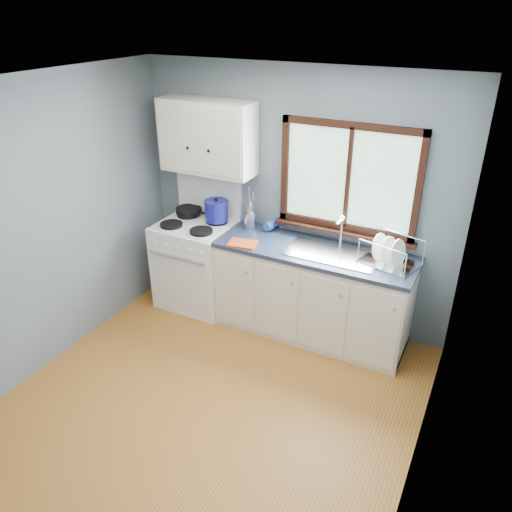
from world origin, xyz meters
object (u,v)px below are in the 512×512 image
at_px(gas_range, 197,261).
at_px(dish_rack, 389,257).
at_px(base_cabinets, 312,297).
at_px(skillet, 189,210).
at_px(sink, 333,259).
at_px(stockpot, 216,210).
at_px(thermos, 250,214).
at_px(utensil_crock, 251,220).

relative_size(gas_range, dish_rack, 2.49).
bearing_deg(base_cabinets, skillet, 174.55).
bearing_deg(base_cabinets, sink, -0.13).
height_order(sink, dish_rack, sink).
relative_size(base_cabinets, sink, 2.20).
bearing_deg(stockpot, skillet, 174.28).
distance_m(base_cabinets, thermos, 1.02).
bearing_deg(thermos, sink, -9.82).
bearing_deg(gas_range, utensil_crock, 19.52).
relative_size(base_cabinets, thermos, 6.22).
xyz_separation_m(skillet, thermos, (0.72, 0.02, 0.08)).
bearing_deg(base_cabinets, utensil_crock, 166.96).
xyz_separation_m(skillet, dish_rack, (2.16, -0.10, -0.00)).
xyz_separation_m(sink, skillet, (-1.66, 0.14, 0.13)).
relative_size(sink, utensil_crock, 2.00).
bearing_deg(gas_range, stockpot, 32.93).
xyz_separation_m(gas_range, dish_rack, (1.98, 0.06, 0.49)).
bearing_deg(skillet, stockpot, -8.62).
height_order(gas_range, base_cabinets, gas_range).
height_order(sink, utensil_crock, utensil_crock).
relative_size(stockpot, utensil_crock, 0.76).
xyz_separation_m(base_cabinets, utensil_crock, (-0.76, 0.18, 0.60)).
height_order(skillet, stockpot, stockpot).
bearing_deg(base_cabinets, gas_range, -179.18).
xyz_separation_m(stockpot, utensil_crock, (0.36, 0.07, -0.06)).
bearing_deg(dish_rack, gas_range, -162.74).
xyz_separation_m(base_cabinets, sink, (0.18, -0.00, 0.45)).
height_order(base_cabinets, dish_rack, dish_rack).
height_order(gas_range, utensil_crock, gas_range).
xyz_separation_m(base_cabinets, dish_rack, (0.67, 0.04, 0.57)).
relative_size(gas_range, stockpot, 4.25).
xyz_separation_m(sink, dish_rack, (0.49, 0.04, 0.13)).
height_order(sink, stockpot, sink).
relative_size(gas_range, skillet, 3.29).
distance_m(skillet, stockpot, 0.38).
height_order(base_cabinets, thermos, thermos).
xyz_separation_m(skillet, utensil_crock, (0.73, 0.03, 0.02)).
relative_size(gas_range, base_cabinets, 0.74).
relative_size(base_cabinets, utensil_crock, 4.41).
distance_m(base_cabinets, dish_rack, 0.89).
relative_size(skillet, utensil_crock, 0.99).
relative_size(skillet, stockpot, 1.29).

